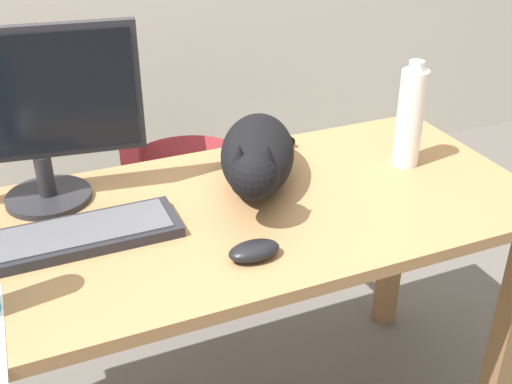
{
  "coord_description": "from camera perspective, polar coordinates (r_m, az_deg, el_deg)",
  "views": [
    {
      "loc": [
        -0.43,
        -1.18,
        1.51
      ],
      "look_at": [
        0.06,
        -0.04,
        0.82
      ],
      "focal_mm": 44.68,
      "sensor_mm": 36.0,
      "label": 1
    }
  ],
  "objects": [
    {
      "name": "office_chair",
      "position": [
        2.32,
        -7.19,
        0.1
      ],
      "size": [
        0.5,
        0.48,
        0.91
      ],
      "color": "black",
      "rests_on": "ground_plane"
    },
    {
      "name": "water_bottle",
      "position": [
        1.67,
        13.63,
        6.51
      ],
      "size": [
        0.07,
        0.07,
        0.28
      ],
      "color": "silver",
      "rests_on": "desk"
    },
    {
      "name": "cat",
      "position": [
        1.54,
        0.13,
        3.35
      ],
      "size": [
        0.33,
        0.56,
        0.2
      ],
      "color": "black",
      "rests_on": "desk"
    },
    {
      "name": "computer_mouse",
      "position": [
        1.3,
        -0.17,
        -5.27
      ],
      "size": [
        0.11,
        0.06,
        0.04
      ],
      "primitive_type": "ellipsoid",
      "color": "black",
      "rests_on": "desk"
    },
    {
      "name": "keyboard",
      "position": [
        1.41,
        -15.85,
        -3.81
      ],
      "size": [
        0.44,
        0.15,
        0.03
      ],
      "color": "#232328",
      "rests_on": "desk"
    },
    {
      "name": "desk",
      "position": [
        1.53,
        -2.52,
        -5.43
      ],
      "size": [
        1.48,
        0.65,
        0.76
      ],
      "color": "#9E7247",
      "rests_on": "ground_plane"
    },
    {
      "name": "monitor",
      "position": [
        1.5,
        -19.33,
        6.86
      ],
      "size": [
        0.48,
        0.2,
        0.41
      ],
      "color": "#232328",
      "rests_on": "desk"
    }
  ]
}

